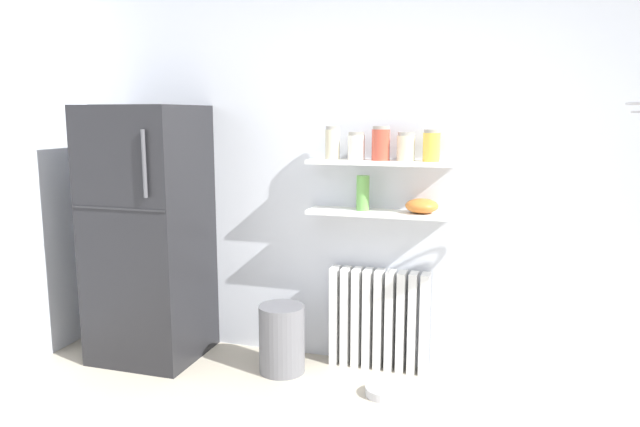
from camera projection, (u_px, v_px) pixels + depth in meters
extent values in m
cube|color=silver|center=(388.00, 166.00, 3.75)|extent=(7.04, 0.10, 2.60)
cube|color=black|center=(149.00, 234.00, 3.92)|extent=(0.67, 0.63, 1.68)
cube|color=#262628|center=(117.00, 209.00, 3.58)|extent=(0.66, 0.01, 0.01)
cylinder|color=#4C4C51|center=(144.00, 164.00, 3.46)|extent=(0.02, 0.02, 0.40)
cube|color=white|center=(335.00, 315.00, 3.87)|extent=(0.05, 0.12, 0.65)
cube|color=white|center=(346.00, 316.00, 3.85)|extent=(0.05, 0.12, 0.65)
cube|color=white|center=(357.00, 317.00, 3.83)|extent=(0.05, 0.12, 0.65)
cube|color=white|center=(368.00, 318.00, 3.81)|extent=(0.05, 0.12, 0.65)
cube|color=white|center=(379.00, 319.00, 3.79)|extent=(0.05, 0.12, 0.65)
cube|color=white|center=(390.00, 320.00, 3.77)|extent=(0.05, 0.12, 0.65)
cube|color=white|center=(401.00, 322.00, 3.75)|extent=(0.05, 0.12, 0.65)
cube|color=white|center=(413.00, 323.00, 3.73)|extent=(0.05, 0.12, 0.65)
cube|color=white|center=(424.00, 324.00, 3.71)|extent=(0.05, 0.12, 0.65)
cube|color=white|center=(380.00, 213.00, 3.65)|extent=(0.90, 0.22, 0.02)
cube|color=white|center=(380.00, 162.00, 3.59)|extent=(0.90, 0.22, 0.02)
cylinder|color=beige|center=(333.00, 144.00, 3.67)|extent=(0.09, 0.09, 0.18)
cylinder|color=gray|center=(333.00, 128.00, 3.65)|extent=(0.08, 0.08, 0.02)
cylinder|color=silver|center=(356.00, 148.00, 3.62)|extent=(0.11, 0.11, 0.15)
cylinder|color=gray|center=(356.00, 134.00, 3.61)|extent=(0.10, 0.10, 0.02)
cylinder|color=#C64C38|center=(381.00, 145.00, 3.58)|extent=(0.11, 0.11, 0.19)
cylinder|color=gray|center=(381.00, 128.00, 3.56)|extent=(0.10, 0.10, 0.02)
cylinder|color=beige|center=(406.00, 148.00, 3.54)|extent=(0.11, 0.11, 0.15)
cylinder|color=gray|center=(406.00, 134.00, 3.52)|extent=(0.10, 0.10, 0.02)
cylinder|color=yellow|center=(431.00, 147.00, 3.49)|extent=(0.10, 0.10, 0.17)
cylinder|color=gray|center=(432.00, 131.00, 3.47)|extent=(0.09, 0.09, 0.02)
cylinder|color=#66A84C|center=(363.00, 193.00, 3.66)|extent=(0.08, 0.08, 0.22)
ellipsoid|color=orange|center=(422.00, 206.00, 3.56)|extent=(0.20, 0.20, 0.09)
cylinder|color=slate|center=(282.00, 339.00, 3.75)|extent=(0.29, 0.29, 0.44)
cylinder|color=#B7B7BC|center=(384.00, 391.00, 3.45)|extent=(0.21, 0.21, 0.05)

